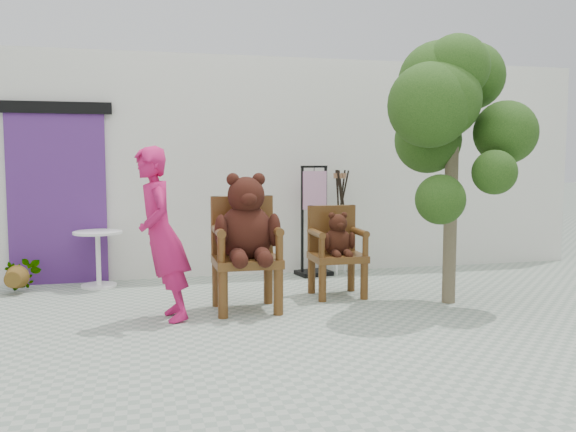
% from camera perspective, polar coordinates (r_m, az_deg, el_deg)
% --- Properties ---
extents(ground_plane, '(60.00, 60.00, 0.00)m').
position_cam_1_polar(ground_plane, '(6.21, 5.31, -9.66)').
color(ground_plane, '#949D8D').
rests_on(ground_plane, ground).
extents(back_wall, '(9.00, 1.00, 3.00)m').
position_cam_1_polar(back_wall, '(8.99, -1.00, 4.69)').
color(back_wall, silver).
rests_on(back_wall, ground).
extents(doorway, '(1.40, 0.11, 2.33)m').
position_cam_1_polar(doorway, '(8.33, -20.77, 1.98)').
color(doorway, '#4E246C').
rests_on(doorway, ground).
extents(chair_big, '(0.69, 0.77, 1.46)m').
position_cam_1_polar(chair_big, '(6.44, -3.94, -1.59)').
color(chair_big, '#47290F').
rests_on(chair_big, ground).
extents(chair_small, '(0.60, 0.55, 1.05)m').
position_cam_1_polar(chair_small, '(7.17, 4.55, -2.61)').
color(chair_small, '#47290F').
rests_on(chair_small, ground).
extents(person, '(0.51, 0.69, 1.72)m').
position_cam_1_polar(person, '(6.13, -11.74, -1.74)').
color(person, '#B91657').
rests_on(person, ground).
extents(cafe_table, '(0.60, 0.60, 0.70)m').
position_cam_1_polar(cafe_table, '(8.01, -17.34, -3.25)').
color(cafe_table, white).
rests_on(cafe_table, ground).
extents(display_stand, '(0.51, 0.43, 1.51)m').
position_cam_1_polar(display_stand, '(8.40, 2.45, -1.62)').
color(display_stand, black).
rests_on(display_stand, ground).
extents(stool_bucket, '(0.32, 0.32, 1.45)m').
position_cam_1_polar(stool_bucket, '(8.51, 4.97, -1.15)').
color(stool_bucket, white).
rests_on(stool_bucket, ground).
extents(tree, '(1.70, 1.47, 2.94)m').
position_cam_1_polar(tree, '(6.83, 14.88, 9.94)').
color(tree, '#4E432E').
rests_on(tree, ground).
extents(potted_plant, '(0.46, 0.41, 0.48)m').
position_cam_1_polar(potted_plant, '(8.05, -23.78, -4.87)').
color(potted_plant, black).
rests_on(potted_plant, ground).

